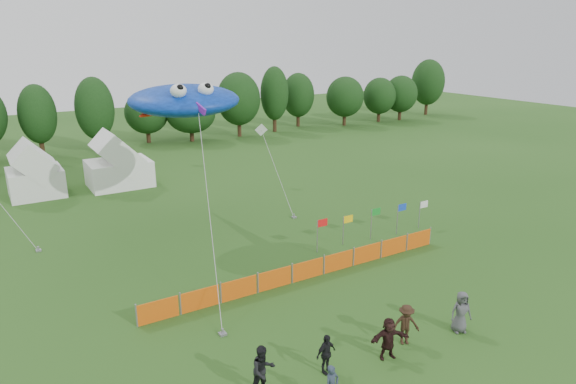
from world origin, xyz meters
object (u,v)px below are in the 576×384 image
spectator_e (461,312)px  spectator_b (263,371)px  tent_right (119,165)px  spectator_f (388,338)px  tent_left (35,174)px  barrier_fence (308,270)px  spectator_d (326,354)px  spectator_c (406,325)px  stingray_kite (182,100)px

spectator_e → spectator_b: bearing=-161.4°
tent_right → spectator_f: size_ratio=2.92×
spectator_b → spectator_e: spectator_b is taller
tent_left → barrier_fence: 25.70m
spectator_d → spectator_b: bearing=168.1°
spectator_c → tent_left: bearing=134.3°
spectator_d → spectator_f: size_ratio=0.92×
tent_left → spectator_e: (13.11, -31.11, -0.87)m
spectator_f → stingray_kite: stingray_kite is taller
tent_left → spectator_c: size_ratio=2.29×
tent_left → stingray_kite: (7.71, -13.23, 6.65)m
tent_right → barrier_fence: bearing=-80.2°
spectator_c → spectator_d: spectator_c is taller
barrier_fence → spectator_c: size_ratio=10.16×
tent_left → stingray_kite: bearing=-59.8°
tent_right → spectator_e: tent_right is taller
tent_right → spectator_b: 29.73m
spectator_c → spectator_b: bearing=-157.2°
tent_left → spectator_e: bearing=-67.1°
tent_right → spectator_d: bearing=-89.6°
spectator_b → stingray_kite: stingray_kite is taller
spectator_e → spectator_f: 3.95m
spectator_d → spectator_e: (6.57, -0.70, 0.13)m
spectator_b → spectator_d: size_ratio=1.21×
spectator_f → spectator_b: bearing=-171.0°
tent_left → spectator_e: 33.77m
spectator_e → spectator_c: bearing=-167.7°
tent_right → spectator_d: size_ratio=3.17×
tent_right → spectator_e: bearing=-77.5°
barrier_fence → stingray_kite: stingray_kite is taller
barrier_fence → stingray_kite: (-2.59, 10.28, 7.95)m
tent_left → spectator_f: (9.17, -30.93, -0.93)m
stingray_kite → spectator_e: bearing=-73.2°
spectator_c → tent_right: bearing=123.2°
spectator_d → barrier_fence: bearing=52.8°
spectator_b → spectator_c: spectator_b is taller
tent_left → spectator_c: bearing=-71.1°
spectator_c → spectator_f: size_ratio=1.02×
barrier_fence → spectator_c: bearing=-88.8°
barrier_fence → spectator_b: spectator_b is taller
tent_left → tent_right: 6.38m
stingray_kite → spectator_c: bearing=-81.0°
tent_right → barrier_fence: 23.24m
spectator_c → spectator_d: (-3.90, 0.15, -0.08)m
spectator_b → spectator_f: size_ratio=1.11×
tent_right → tent_left: bearing=174.2°
barrier_fence → spectator_c: 7.06m
barrier_fence → tent_right: bearing=99.8°
spectator_f → stingray_kite: (-1.45, 17.70, 7.58)m
barrier_fence → spectator_e: (2.81, -7.60, 0.43)m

